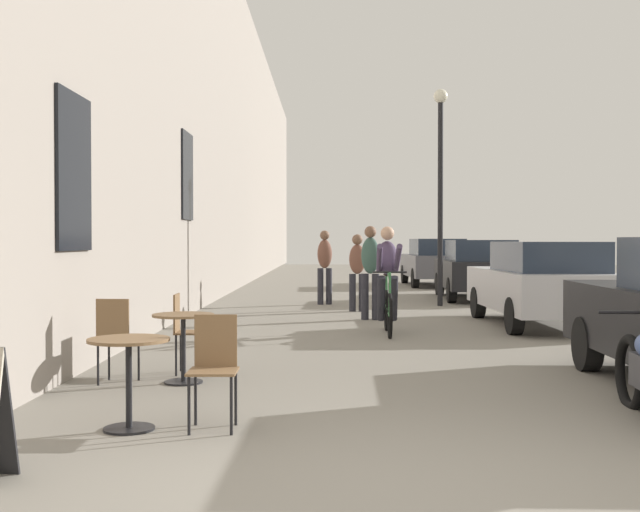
% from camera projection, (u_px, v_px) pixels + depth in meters
% --- Properties ---
extents(ground_plane, '(88.00, 88.00, 0.00)m').
position_uv_depth(ground_plane, '(405.00, 497.00, 4.57)').
color(ground_plane, gray).
extents(building_facade_left, '(0.54, 68.00, 9.55)m').
position_uv_depth(building_facade_left, '(200.00, 100.00, 18.50)').
color(building_facade_left, gray).
rests_on(building_facade_left, ground_plane).
extents(cafe_table_near, '(0.64, 0.64, 0.72)m').
position_uv_depth(cafe_table_near, '(129.00, 364.00, 6.18)').
color(cafe_table_near, black).
rests_on(cafe_table_near, ground_plane).
extents(cafe_chair_near_toward_street, '(0.38, 0.38, 0.89)m').
position_uv_depth(cafe_chair_near_toward_street, '(214.00, 363.00, 6.25)').
color(cafe_chair_near_toward_street, black).
rests_on(cafe_chair_near_toward_street, ground_plane).
extents(cafe_table_mid, '(0.64, 0.64, 0.72)m').
position_uv_depth(cafe_table_mid, '(183.00, 333.00, 8.21)').
color(cafe_table_mid, black).
rests_on(cafe_table_mid, ground_plane).
extents(cafe_chair_mid_toward_street, '(0.39, 0.39, 0.89)m').
position_uv_depth(cafe_chair_mid_toward_street, '(186.00, 327.00, 8.79)').
color(cafe_chair_mid_toward_street, black).
rests_on(cafe_chair_mid_toward_street, ground_plane).
extents(cafe_chair_mid_toward_wall, '(0.41, 0.41, 0.89)m').
position_uv_depth(cafe_chair_mid_toward_wall, '(116.00, 334.00, 8.14)').
color(cafe_chair_mid_toward_wall, black).
rests_on(cafe_chair_mid_toward_wall, ground_plane).
extents(cyclist_on_bicycle, '(0.52, 1.76, 1.74)m').
position_uv_depth(cyclist_on_bicycle, '(388.00, 283.00, 12.63)').
color(cyclist_on_bicycle, black).
rests_on(cyclist_on_bicycle, ground_plane).
extents(pedestrian_near, '(0.37, 0.29, 1.75)m').
position_uv_depth(pedestrian_near, '(370.00, 267.00, 14.73)').
color(pedestrian_near, '#26262D').
rests_on(pedestrian_near, ground_plane).
extents(pedestrian_mid, '(0.35, 0.25, 1.61)m').
position_uv_depth(pedestrian_mid, '(357.00, 268.00, 16.47)').
color(pedestrian_mid, '#26262D').
rests_on(pedestrian_mid, ground_plane).
extents(pedestrian_far, '(0.38, 0.30, 1.71)m').
position_uv_depth(pedestrian_far, '(325.00, 263.00, 18.26)').
color(pedestrian_far, '#26262D').
rests_on(pedestrian_far, ground_plane).
extents(street_lamp, '(0.32, 0.32, 4.90)m').
position_uv_depth(street_lamp, '(440.00, 169.00, 17.82)').
color(street_lamp, black).
rests_on(street_lamp, ground_plane).
extents(parked_car_second, '(1.81, 4.14, 1.46)m').
position_uv_depth(parked_car_second, '(541.00, 282.00, 13.64)').
color(parked_car_second, '#B7B7BC').
rests_on(parked_car_second, ground_plane).
extents(parked_car_third, '(1.91, 4.26, 1.49)m').
position_uv_depth(parked_car_third, '(477.00, 268.00, 19.91)').
color(parked_car_third, black).
rests_on(parked_car_third, ground_plane).
extents(parked_car_fourth, '(1.89, 4.34, 1.53)m').
position_uv_depth(parked_car_fourth, '(435.00, 261.00, 25.84)').
color(parked_car_fourth, '#595960').
rests_on(parked_car_fourth, ground_plane).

